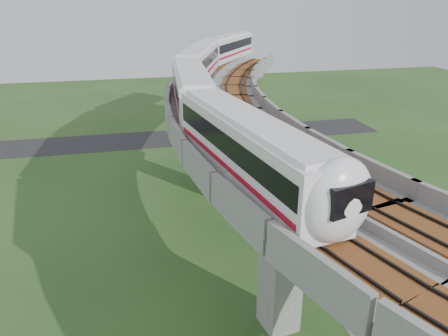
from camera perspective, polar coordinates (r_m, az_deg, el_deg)
The scene contains 13 objects.
ground at distance 38.06m, azimuth 0.45°, elevation -9.69°, with size 160.00×160.00×0.00m, color #2B4E1F.
dirt_lot at distance 41.58m, azimuth 20.47°, elevation -8.25°, with size 18.00×26.00×0.04m, color #7E765C.
asphalt_road at distance 65.11m, azimuth -5.57°, elevation 4.02°, with size 60.00×8.00×0.03m, color #232326.
viaduct at distance 35.21m, azimuth 6.61°, elevation 3.75°, with size 19.58×73.98×11.40m.
metro_train at distance 44.63m, azimuth -1.06°, elevation 12.08°, with size 17.33×60.13×3.64m.
fence at distance 40.73m, azimuth 14.04°, elevation -6.92°, with size 3.87×38.73×1.50m.
tree_0 at distance 59.89m, azimuth 5.91°, elevation 4.86°, with size 2.99×2.99×3.74m.
tree_1 at distance 50.26m, azimuth 6.46°, elevation 1.10°, with size 2.78×2.78×3.37m.
tree_2 at distance 41.09m, azimuth 8.98°, elevation -4.69°, with size 2.53×2.53×2.81m.
tree_3 at distance 35.07m, azimuth 12.47°, elevation -9.13°, with size 2.23×2.23×3.13m.
tree_4 at distance 30.35m, azimuth 24.15°, elevation -16.75°, with size 3.14×3.14×3.28m.
car_white at distance 38.38m, azimuth 21.05°, elevation -9.88°, with size 1.49×3.69×1.26m, color silver.
car_dark at distance 43.46m, azimuth 16.89°, elevation -5.36°, with size 1.90×4.68×1.36m, color black.
Camera 1 is at (-7.41, -31.52, 19.99)m, focal length 35.00 mm.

